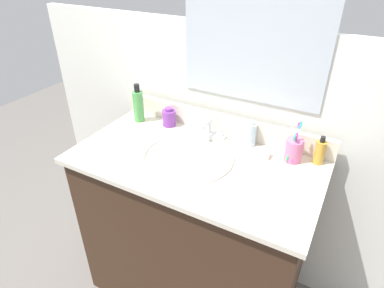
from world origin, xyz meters
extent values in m
plane|color=#66605B|center=(0.00, 0.00, 0.00)|extent=(6.00, 6.00, 0.00)
cube|color=#382316|center=(0.00, 0.00, 0.40)|extent=(0.96, 0.49, 0.81)
cube|color=beige|center=(0.00, 0.00, 0.82)|extent=(1.00, 0.54, 0.02)
cube|color=beige|center=(0.00, 0.26, 0.87)|extent=(1.00, 0.02, 0.09)
cube|color=silver|center=(0.00, 0.32, 0.65)|extent=(2.10, 0.04, 1.30)
cube|color=#B2BCC6|center=(0.10, 0.30, 1.28)|extent=(0.60, 0.01, 0.56)
torus|color=white|center=(-0.04, 0.00, 0.83)|extent=(0.39, 0.39, 0.02)
ellipsoid|color=white|center=(-0.04, 0.00, 0.79)|extent=(0.33, 0.33, 0.11)
cylinder|color=#B2B5BA|center=(-0.04, 0.00, 0.75)|extent=(0.04, 0.04, 0.01)
cube|color=silver|center=(-0.04, 0.20, 0.83)|extent=(0.16, 0.05, 0.01)
cylinder|color=silver|center=(-0.04, 0.20, 0.87)|extent=(0.02, 0.02, 0.06)
cylinder|color=silver|center=(-0.04, 0.17, 0.90)|extent=(0.02, 0.09, 0.02)
cylinder|color=silver|center=(-0.09, 0.20, 0.86)|extent=(0.03, 0.03, 0.04)
cylinder|color=silver|center=(0.02, 0.20, 0.86)|extent=(0.03, 0.03, 0.04)
cylinder|color=silver|center=(0.15, 0.22, 0.88)|extent=(0.05, 0.05, 0.10)
cylinder|color=white|center=(0.15, 0.22, 0.94)|extent=(0.03, 0.03, 0.02)
cylinder|color=#4C9E4C|center=(-0.40, 0.17, 0.90)|extent=(0.05, 0.05, 0.15)
cylinder|color=black|center=(-0.40, 0.17, 1.00)|extent=(0.03, 0.03, 0.04)
cylinder|color=#7A3899|center=(-0.24, 0.20, 0.87)|extent=(0.06, 0.06, 0.08)
cylinder|color=#7A3899|center=(-0.24, 0.20, 0.91)|extent=(0.04, 0.04, 0.01)
cylinder|color=gold|center=(0.44, 0.21, 0.88)|extent=(0.04, 0.04, 0.10)
cylinder|color=black|center=(0.44, 0.21, 0.94)|extent=(0.02, 0.02, 0.02)
cylinder|color=#D16693|center=(0.35, 0.18, 0.87)|extent=(0.07, 0.07, 0.09)
cylinder|color=green|center=(0.34, 0.17, 0.92)|extent=(0.03, 0.06, 0.16)
cube|color=white|center=(0.33, 0.15, 0.98)|extent=(0.01, 0.02, 0.02)
cylinder|color=#B23FBF|center=(0.35, 0.17, 0.92)|extent=(0.02, 0.05, 0.16)
cube|color=white|center=(0.35, 0.15, 0.98)|extent=(0.01, 0.02, 0.01)
cylinder|color=#26B2B2|center=(0.34, 0.19, 0.92)|extent=(0.05, 0.02, 0.16)
cube|color=white|center=(0.31, 0.20, 0.98)|extent=(0.01, 0.02, 0.01)
cube|color=white|center=(0.23, 0.16, 0.84)|extent=(0.06, 0.04, 0.02)
camera|label=1|loc=(0.51, -0.96, 1.57)|focal=30.57mm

